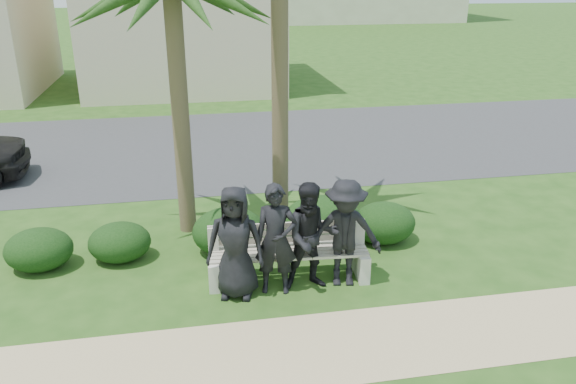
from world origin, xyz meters
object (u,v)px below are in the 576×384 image
at_px(man_a, 235,243).
at_px(man_b, 276,240).
at_px(park_bench, 288,257).
at_px(man_c, 311,237).
at_px(man_d, 345,233).

relative_size(man_a, man_b, 1.01).
bearing_deg(park_bench, man_b, -124.95).
bearing_deg(man_b, man_c, 12.09).
xyz_separation_m(park_bench, man_b, (-0.25, -0.31, 0.49)).
distance_m(man_b, man_c, 0.57).
bearing_deg(man_d, man_c, -168.69).
bearing_deg(park_bench, man_a, -156.54).
xyz_separation_m(park_bench, man_a, (-0.88, -0.31, 0.50)).
height_order(man_a, man_b, man_a).
height_order(park_bench, man_c, man_c).
height_order(man_a, man_c, man_a).
relative_size(man_c, man_d, 0.99).
relative_size(man_b, man_c, 1.01).
bearing_deg(man_a, park_bench, 33.79).
height_order(park_bench, man_b, man_b).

